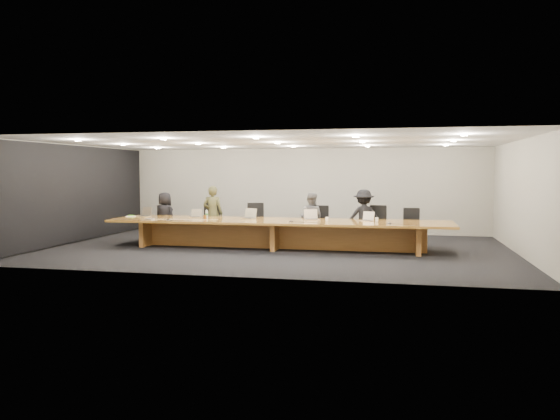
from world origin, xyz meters
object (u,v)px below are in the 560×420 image
object	(u,v)px
laptop_a	(144,212)
paper_cup_near	(327,219)
mic_left	(168,219)
chair_mid_left	(255,222)
chair_right	(375,225)
laptop_c	(248,213)
person_b	(213,213)
person_c	(311,218)
person_d	(364,217)
person_a	(165,216)
mic_right	(390,223)
mic_center	(291,221)
chair_far_left	(160,222)
chair_left	(210,221)
av_box	(150,219)
conference_table	(278,229)
chair_mid_right	(320,224)
laptop_e	(367,216)
water_bottle	(207,214)
amber_mug	(205,217)
laptop_d	(312,214)
chair_far_right	(411,227)
paper_cup_far	(377,220)
laptop_b	(195,213)

from	to	relation	value
laptop_a	paper_cup_near	xyz separation A→B (m)	(5.30, -0.28, -0.09)
paper_cup_near	mic_left	bearing A→B (deg)	-170.78
chair_mid_left	chair_right	size ratio (longest dim) A/B	1.02
laptop_c	person_b	bearing A→B (deg)	166.07
person_c	person_d	size ratio (longest dim) A/B	0.93
person_a	mic_right	distance (m)	6.81
mic_center	chair_far_left	bearing A→B (deg)	159.23
chair_left	av_box	xyz separation A→B (m)	(-1.05, -1.85, 0.19)
chair_right	chair_far_left	bearing A→B (deg)	-163.34
conference_table	person_a	xyz separation A→B (m)	(-3.72, 1.18, 0.19)
person_b	person_d	distance (m)	4.37
av_box	mic_center	bearing A→B (deg)	13.33
chair_mid_right	person_a	distance (m)	4.68
laptop_e	water_bottle	world-z (taller)	laptop_e
chair_far_left	paper_cup_near	bearing A→B (deg)	-1.40
person_d	mic_left	bearing A→B (deg)	6.23
laptop_a	chair_left	bearing A→B (deg)	47.69
person_a	laptop_e	xyz separation A→B (m)	(6.03, -0.86, 0.17)
chair_far_left	amber_mug	size ratio (longest dim) A/B	9.58
chair_left	laptop_d	xyz separation A→B (m)	(3.19, -0.96, 0.32)
paper_cup_near	person_c	bearing A→B (deg)	117.77
mic_left	mic_center	bearing A→B (deg)	3.40
water_bottle	chair_far_right	bearing A→B (deg)	11.03
paper_cup_near	mic_right	world-z (taller)	paper_cup_near
person_d	paper_cup_far	world-z (taller)	person_d
laptop_b	mic_right	xyz separation A→B (m)	(5.35, -0.77, -0.10)
chair_left	chair_far_right	bearing A→B (deg)	-6.88
av_box	laptop_d	bearing A→B (deg)	22.50
laptop_b	mic_center	xyz separation A→B (m)	(2.89, -0.78, -0.10)
chair_right	mic_left	world-z (taller)	chair_right
chair_far_left	water_bottle	distance (m)	2.20
chair_right	mic_center	distance (m)	2.58
conference_table	av_box	distance (m)	3.43
laptop_d	person_a	bearing A→B (deg)	147.27
person_a	paper_cup_far	xyz separation A→B (m)	(6.29, -0.99, 0.09)
conference_table	paper_cup_near	size ratio (longest dim) A/B	89.09
person_c	conference_table	bearing A→B (deg)	76.46
person_c	water_bottle	distance (m)	2.93
laptop_a	av_box	bearing A→B (deg)	-37.00
chair_far_right	mic_center	size ratio (longest dim) A/B	7.77
person_b	laptop_b	size ratio (longest dim) A/B	5.38
laptop_a	chair_far_left	bearing A→B (deg)	105.29
laptop_c	water_bottle	size ratio (longest dim) A/B	1.70
laptop_a	laptop_c	size ratio (longest dim) A/B	0.95
laptop_d	paper_cup_near	distance (m)	0.50
person_b	laptop_d	xyz separation A→B (m)	(3.05, -0.81, 0.08)
person_d	laptop_b	bearing A→B (deg)	-3.42
chair_mid_left	person_d	xyz separation A→B (m)	(3.13, -0.08, 0.20)
person_b	paper_cup_far	world-z (taller)	person_b
chair_mid_left	person_d	size ratio (longest dim) A/B	0.74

